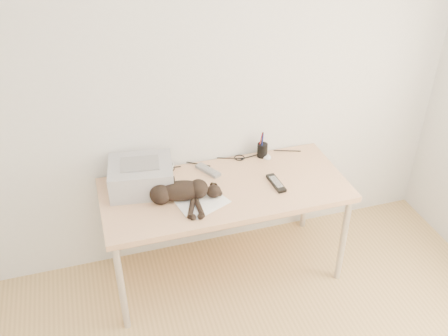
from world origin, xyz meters
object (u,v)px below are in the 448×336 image
object	(u,v)px
desk	(221,196)
mug	(167,170)
cat	(178,192)
pen_cup	(262,150)
mouse	(265,154)
printer	(141,176)

from	to	relation	value
desk	mug	bearing A→B (deg)	155.13
cat	pen_cup	size ratio (longest dim) A/B	3.18
pen_cup	mouse	size ratio (longest dim) A/B	1.70
printer	mouse	xyz separation A→B (m)	(0.90, 0.12, -0.07)
desk	mouse	size ratio (longest dim) A/B	14.40
pen_cup	cat	bearing A→B (deg)	-153.79
printer	mug	bearing A→B (deg)	25.20
cat	pen_cup	distance (m)	0.76
cat	desk	bearing A→B (deg)	31.23
mug	desk	bearing A→B (deg)	-24.87
pen_cup	mug	bearing A→B (deg)	-175.97
cat	mug	distance (m)	0.29
desk	printer	xyz separation A→B (m)	(-0.52, 0.07, 0.22)
mug	pen_cup	xyz separation A→B (m)	(0.70, 0.05, 0.01)
mug	pen_cup	world-z (taller)	pen_cup
pen_cup	desk	bearing A→B (deg)	-150.76
desk	cat	xyz separation A→B (m)	(-0.32, -0.13, 0.19)
desk	printer	bearing A→B (deg)	172.36
desk	mug	distance (m)	0.41
cat	mug	bearing A→B (deg)	101.58
cat	printer	bearing A→B (deg)	142.91
printer	cat	size ratio (longest dim) A/B	0.74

